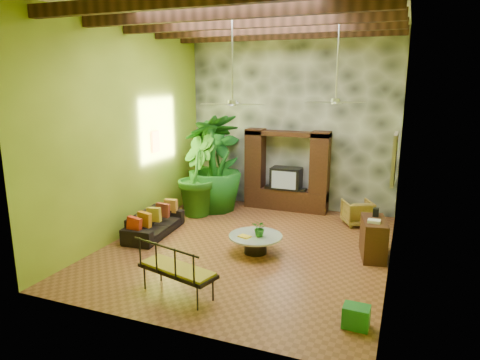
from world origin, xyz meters
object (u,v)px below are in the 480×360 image
at_px(ceiling_fan_front, 232,93).
at_px(sofa, 154,223).
at_px(tall_plant_b, 196,174).
at_px(green_bin, 356,317).
at_px(wicker_armchair, 357,213).
at_px(ceiling_fan_back, 336,92).
at_px(tall_plant_a, 219,165).
at_px(iron_bench, 175,268).
at_px(coffee_table, 256,242).
at_px(entertainment_center, 286,177).
at_px(tall_plant_c, 214,163).
at_px(side_console, 373,238).

xyz_separation_m(ceiling_fan_front, sofa, (-2.19, 0.31, -3.12)).
relative_size(ceiling_fan_front, tall_plant_b, 0.81).
height_order(tall_plant_b, green_bin, tall_plant_b).
relative_size(wicker_armchair, tall_plant_b, 0.31).
bearing_deg(ceiling_fan_back, tall_plant_a, 153.79).
bearing_deg(tall_plant_b, iron_bench, -67.17).
xyz_separation_m(ceiling_fan_front, wicker_armchair, (2.30, 2.86, -3.08)).
height_order(ceiling_fan_back, tall_plant_a, ceiling_fan_back).
distance_m(ceiling_fan_back, tall_plant_a, 4.66).
bearing_deg(ceiling_fan_back, coffee_table, -131.94).
relative_size(entertainment_center, tall_plant_c, 0.87).
height_order(coffee_table, iron_bench, iron_bench).
xyz_separation_m(entertainment_center, iron_bench, (-0.35, -5.74, -0.43)).
relative_size(ceiling_fan_front, green_bin, 4.75).
bearing_deg(tall_plant_a, wicker_armchair, -7.45).
relative_size(wicker_armchair, tall_plant_c, 0.26).
bearing_deg(entertainment_center, ceiling_fan_back, -50.43).
height_order(ceiling_fan_back, sofa, ceiling_fan_back).
bearing_deg(tall_plant_c, sofa, -102.00).
distance_m(ceiling_fan_back, tall_plant_b, 4.45).
relative_size(tall_plant_a, tall_plant_c, 0.85).
bearing_deg(green_bin, iron_bench, -176.61).
xyz_separation_m(tall_plant_c, iron_bench, (1.53, -4.91, -0.84)).
distance_m(tall_plant_a, iron_bench, 5.91).
bearing_deg(tall_plant_c, iron_bench, -72.71).
bearing_deg(wicker_armchair, tall_plant_a, -34.45).
relative_size(entertainment_center, ceiling_fan_front, 1.29).
relative_size(sofa, side_console, 1.87).
bearing_deg(green_bin, ceiling_fan_back, 106.13).
height_order(ceiling_fan_back, green_bin, ceiling_fan_back).
height_order(ceiling_fan_back, tall_plant_c, ceiling_fan_back).
relative_size(tall_plant_b, green_bin, 5.84).
xyz_separation_m(side_console, green_bin, (0.00, -2.87, -0.24)).
height_order(tall_plant_c, coffee_table, tall_plant_c).
bearing_deg(green_bin, tall_plant_b, 139.11).
bearing_deg(green_bin, side_console, 90.00).
height_order(ceiling_fan_front, tall_plant_b, ceiling_fan_front).
relative_size(tall_plant_b, iron_bench, 1.48).
xyz_separation_m(sofa, side_console, (5.04, 0.53, 0.13)).
height_order(sofa, tall_plant_c, tall_plant_c).
distance_m(coffee_table, side_console, 2.48).
bearing_deg(tall_plant_a, green_bin, -49.02).
xyz_separation_m(tall_plant_b, iron_bench, (1.84, -4.37, -0.60)).
height_order(tall_plant_a, green_bin, tall_plant_a).
distance_m(tall_plant_c, coffee_table, 3.54).
height_order(iron_bench, side_console, iron_bench).
bearing_deg(sofa, tall_plant_c, -16.82).
relative_size(wicker_armchair, tall_plant_a, 0.30).
distance_m(tall_plant_c, side_console, 4.99).
height_order(wicker_armchair, side_console, side_console).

